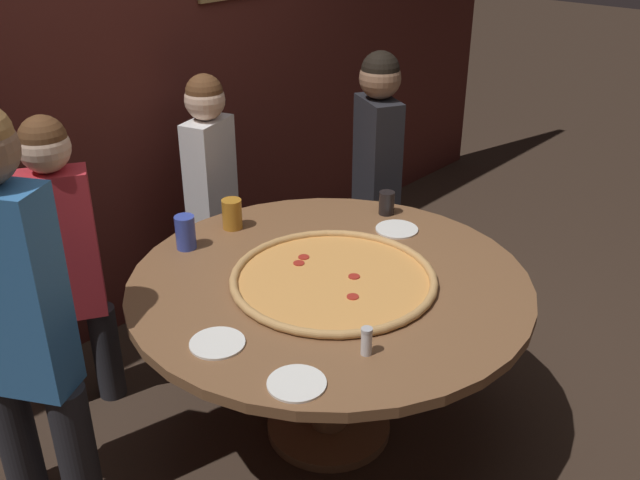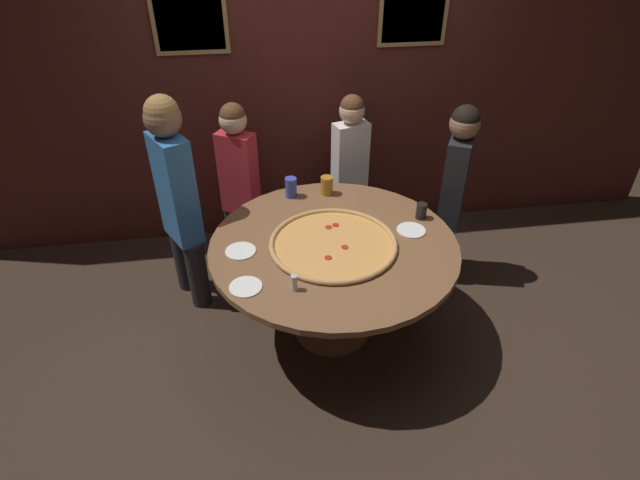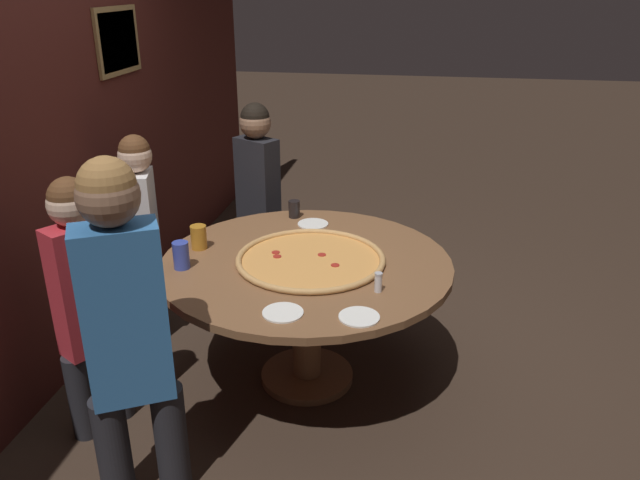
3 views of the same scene
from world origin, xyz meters
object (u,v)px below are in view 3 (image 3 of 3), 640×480
diner_centre_back (126,322)px  diner_far_left (84,294)px  white_plate_near_front (359,317)px  white_plate_left_side (313,224)px  dining_table (306,283)px  giant_pizza (311,259)px  white_plate_far_back (283,313)px  drink_cup_far_left (199,237)px  drink_cup_far_right (294,209)px  drink_cup_near_left (181,255)px  diner_side_left (143,227)px  condiment_shaker (378,282)px  diner_far_right (258,191)px

diner_centre_back → diner_far_left: bearing=-72.3°
white_plate_near_front → white_plate_left_side: bearing=20.9°
dining_table → giant_pizza: bearing=-108.3°
white_plate_far_back → drink_cup_far_left: bearing=44.7°
drink_cup_far_right → drink_cup_near_left: bearing=153.3°
diner_side_left → diner_centre_back: diner_centre_back is taller
drink_cup_near_left → condiment_shaker: bearing=-94.8°
drink_cup_near_left → diner_centre_back: size_ratio=0.09×
drink_cup_far_right → diner_side_left: bearing=109.5°
dining_table → condiment_shaker: size_ratio=15.79×
giant_pizza → white_plate_far_back: size_ratio=4.27×
white_plate_left_side → diner_far_left: (-1.07, 0.88, 0.00)m
white_plate_left_side → diner_far_left: bearing=140.5°
giant_pizza → drink_cup_far_right: 0.66m
drink_cup_far_left → diner_side_left: diner_side_left is taller
drink_cup_far_left → condiment_shaker: size_ratio=1.36×
drink_cup_near_left → white_plate_left_side: (0.71, -0.55, -0.07)m
drink_cup_far_right → white_plate_near_front: bearing=-155.1°
diner_far_left → diner_far_right: size_ratio=0.96×
drink_cup_near_left → drink_cup_far_right: (0.82, -0.41, -0.02)m
giant_pizza → white_plate_near_front: giant_pizza is taller
diner_centre_back → diner_far_right: (1.93, -0.00, -0.09)m
giant_pizza → diner_side_left: 1.13m
drink_cup_far_right → diner_centre_back: size_ratio=0.07×
giant_pizza → drink_cup_near_left: (-0.19, 0.63, 0.06)m
white_plate_far_back → diner_side_left: bearing=50.4°
drink_cup_far_left → condiment_shaker: (-0.34, -1.01, -0.02)m
drink_cup_near_left → white_plate_far_back: (-0.37, -0.61, -0.07)m
giant_pizza → drink_cup_near_left: 0.66m
giant_pizza → diner_side_left: (0.32, 1.08, -0.02)m
drink_cup_near_left → white_plate_near_front: drink_cup_near_left is taller
white_plate_far_back → diner_far_left: size_ratio=0.14×
drink_cup_far_left → diner_centre_back: 1.02m
drink_cup_far_right → white_plate_left_side: bearing=-127.6°
diner_side_left → diner_centre_back: (-1.28, -0.53, 0.14)m
drink_cup_far_right → condiment_shaker: (-0.90, -0.60, -0.00)m
white_plate_far_back → drink_cup_near_left: bearing=59.1°
drink_cup_near_left → diner_side_left: bearing=41.2°
drink_cup_far_left → diner_far_right: diner_far_right is taller
diner_far_right → white_plate_near_front: bearing=-31.8°
dining_table → diner_centre_back: 1.13m
drink_cup_far_right → condiment_shaker: bearing=-146.4°
drink_cup_far_left → drink_cup_far_right: size_ratio=1.24×
drink_cup_far_left → diner_far_left: 0.71m
dining_table → drink_cup_far_left: size_ratio=11.64×
dining_table → drink_cup_near_left: drink_cup_near_left is taller
condiment_shaker → diner_far_right: bearing=36.5°
white_plate_near_front → condiment_shaker: size_ratio=1.87×
drink_cup_near_left → white_plate_far_back: bearing=-120.9°
drink_cup_far_right → white_plate_near_front: 1.28m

